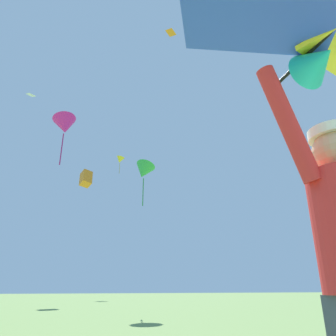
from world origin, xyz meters
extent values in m
sphere|color=tan|center=(-0.07, 0.17, 1.49)|extent=(0.23, 0.23, 0.23)
cylinder|color=white|center=(-0.07, 0.17, 1.59)|extent=(0.25, 0.25, 0.05)
cylinder|color=red|center=(-0.33, 0.18, 1.61)|extent=(0.28, 0.10, 0.62)
cylinder|color=black|center=(-0.07, 0.17, 2.15)|extent=(0.05, 0.71, 0.02)
cube|color=blue|center=(-0.49, 0.08, 2.24)|extent=(1.06, 1.01, 0.20)
cone|color=#19B2AD|center=(-0.07, 0.17, 2.05)|extent=(0.25, 0.21, 0.24)
cone|color=yellow|center=(4.71, 34.52, 15.36)|extent=(1.45, 1.44, 1.02)
cylinder|color=#A4921C|center=(4.71, 34.52, 14.29)|extent=(0.04, 0.04, 1.39)
cone|color=green|center=(1.96, 12.01, 5.74)|extent=(1.35, 1.30, 1.05)
cylinder|color=#237931|center=(1.96, 12.01, 4.78)|extent=(0.04, 0.04, 1.25)
pyramid|color=orange|center=(4.59, 15.66, 17.84)|extent=(0.70, 0.72, 0.27)
cone|color=#DB2393|center=(-1.56, 9.38, 6.08)|extent=(0.97, 0.99, 0.88)
cylinder|color=#991867|center=(-1.56, 9.38, 5.20)|extent=(0.04, 0.04, 1.14)
cube|color=orange|center=(0.04, 20.46, 7.92)|extent=(0.86, 1.15, 1.28)
pyramid|color=white|center=(-5.09, 26.15, 17.18)|extent=(0.81, 0.78, 0.31)
camera|label=1|loc=(-1.35, -0.94, 0.85)|focal=33.99mm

